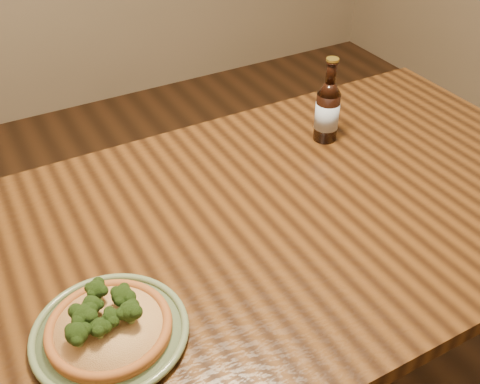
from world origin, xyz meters
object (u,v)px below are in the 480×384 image
table (273,244)px  plate (110,332)px  pizza (107,325)px  beer_bottle (327,111)px

table → plate: (-0.44, -0.15, 0.10)m
plate → pizza: size_ratio=1.26×
table → pizza: (-0.44, -0.15, 0.12)m
beer_bottle → plate: bearing=-142.0°
pizza → plate: bearing=-62.0°
beer_bottle → pizza: bearing=-142.2°
plate → beer_bottle: size_ratio=1.21×
pizza → beer_bottle: (0.73, 0.36, 0.06)m
table → plate: size_ratio=5.68×
table → pizza: bearing=-161.3°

